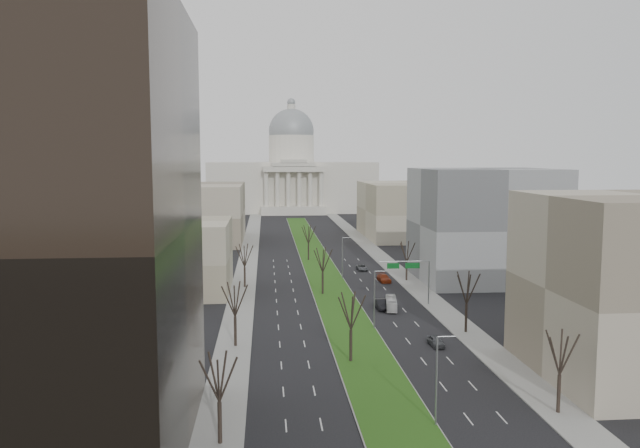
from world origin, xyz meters
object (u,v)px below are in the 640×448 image
car_grey_far (362,268)px  car_black (381,304)px  car_red (384,278)px  box_van (391,303)px  car_grey_near (436,341)px

car_grey_far → car_black: bearing=-95.8°
car_black → car_red: 24.21m
car_black → box_van: 1.71m
car_grey_near → box_van: bearing=91.7°
box_van → car_black: bearing=-177.3°
car_black → car_red: bearing=76.7°
car_grey_far → box_van: size_ratio=0.63×
car_grey_near → car_grey_far: bearing=87.7°
car_grey_near → car_red: size_ratio=0.76×
car_black → car_grey_far: (2.39, 37.50, -0.20)m
car_red → box_van: 24.12m
car_black → car_grey_far: size_ratio=1.10×
car_red → car_black: bearing=-106.5°
car_grey_near → car_black: size_ratio=0.80×
car_black → car_red: (4.95, 23.70, -0.06)m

